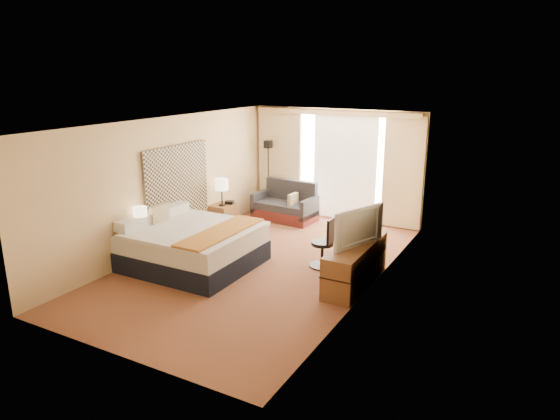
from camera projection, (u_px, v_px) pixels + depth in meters
The scene contains 21 objects.
floor at pixel (261, 264), 9.21m from camera, with size 4.20×7.00×0.02m, color maroon.
ceiling at pixel (259, 122), 8.51m from camera, with size 4.20×7.00×0.02m, color white.
wall_back at pixel (336, 164), 11.82m from camera, with size 4.20×0.02×2.60m, color beige.
wall_front at pixel (109, 258), 5.90m from camera, with size 4.20×0.02×2.60m, color beige.
wall_left at pixel (169, 183), 9.83m from camera, with size 0.02×7.00×2.60m, color beige.
wall_right at pixel (374, 211), 7.89m from camera, with size 0.02×7.00×2.60m, color beige.
headboard at pixel (177, 183), 9.99m from camera, with size 0.06×1.85×1.50m, color black.
nightstand_left at pixel (144, 250), 9.11m from camera, with size 0.45×0.52×0.55m, color brown.
nightstand_right at pixel (223, 216), 11.23m from camera, with size 0.45×0.52×0.55m, color brown.
media_dresser at pixel (356, 264), 8.27m from camera, with size 0.50×1.80×0.70m, color brown.
window at pixel (345, 165), 11.67m from camera, with size 2.30×0.02×2.30m, color silver.
curtains at pixel (334, 160), 11.69m from camera, with size 4.12×0.19×2.56m.
bed at pixel (192, 245), 9.05m from camera, with size 2.15×1.97×1.05m.
loveseat at pixel (286, 207), 11.89m from camera, with size 1.51×0.87×0.91m.
floor_lamp at pixel (268, 162), 12.31m from camera, with size 0.23×0.23×1.80m.
desk_chair at pixel (325, 245), 8.96m from camera, with size 0.45×0.45×0.93m.
lamp_left at pixel (140, 213), 8.99m from camera, with size 0.25×0.25×0.53m.
lamp_right at pixel (222, 185), 10.93m from camera, with size 0.29×0.29×0.61m.
tissue_box at pixel (144, 234), 8.95m from camera, with size 0.13×0.13×0.12m, color #7F97C4.
telephone at pixel (229, 202), 11.21m from camera, with size 0.18×0.14×0.07m, color black.
television at pixel (354, 225), 8.10m from camera, with size 1.10×0.14×0.63m, color black.
Camera 1 is at (4.43, -7.38, 3.45)m, focal length 32.00 mm.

